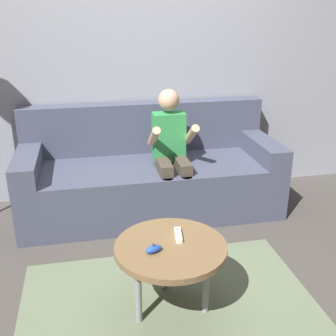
% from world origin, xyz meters
% --- Properties ---
extents(ground_plane, '(9.88, 9.88, 0.00)m').
position_xyz_m(ground_plane, '(0.00, 0.00, 0.00)').
color(ground_plane, '#4C4742').
extents(wall_back, '(4.94, 0.05, 2.50)m').
position_xyz_m(wall_back, '(0.00, 1.55, 1.25)').
color(wall_back, '#999EA8').
rests_on(wall_back, ground).
extents(couch, '(2.07, 0.80, 0.85)m').
position_xyz_m(couch, '(-0.00, 1.15, 0.29)').
color(couch, '#474C60').
rests_on(couch, ground).
extents(person_seated_on_couch, '(0.35, 0.43, 1.03)m').
position_xyz_m(person_seated_on_couch, '(0.14, 0.97, 0.58)').
color(person_seated_on_couch, '#4C4238').
rests_on(person_seated_on_couch, ground).
extents(coffee_table, '(0.60, 0.60, 0.42)m').
position_xyz_m(coffee_table, '(-0.10, -0.14, 0.38)').
color(coffee_table, brown).
rests_on(coffee_table, ground).
extents(area_rug, '(1.69, 1.19, 0.01)m').
position_xyz_m(area_rug, '(-0.10, -0.14, 0.00)').
color(area_rug, '#6B7A5B').
rests_on(area_rug, ground).
extents(game_remote_white_near_edge, '(0.06, 0.14, 0.03)m').
position_xyz_m(game_remote_white_near_edge, '(-0.04, -0.07, 0.44)').
color(game_remote_white_near_edge, white).
rests_on(game_remote_white_near_edge, coffee_table).
extents(nunchuk_blue, '(0.10, 0.07, 0.05)m').
position_xyz_m(nunchuk_blue, '(-0.20, -0.19, 0.44)').
color(nunchuk_blue, blue).
rests_on(nunchuk_blue, coffee_table).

